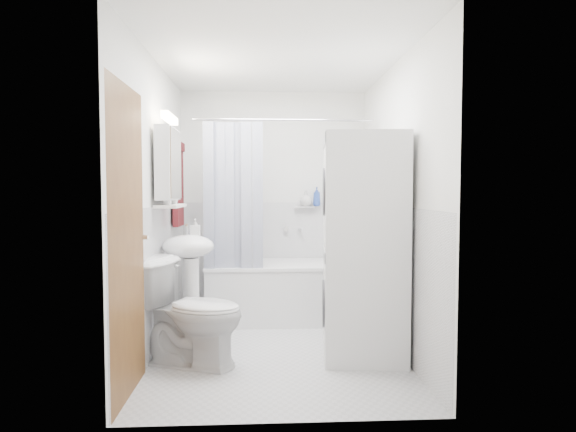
{
  "coord_description": "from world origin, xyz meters",
  "views": [
    {
      "loc": [
        -0.12,
        -3.98,
        1.33
      ],
      "look_at": [
        0.1,
        0.15,
        1.11
      ],
      "focal_mm": 30.0,
      "sensor_mm": 36.0,
      "label": 1
    }
  ],
  "objects_px": {
    "bathtub": "(283,288)",
    "washer_dryer": "(363,247)",
    "toilet": "(192,313)",
    "sink": "(189,263)"
  },
  "relations": [
    {
      "from": "bathtub",
      "to": "washer_dryer",
      "type": "xyz_separation_m",
      "value": [
        0.59,
        -1.15,
        0.56
      ]
    },
    {
      "from": "washer_dryer",
      "to": "toilet",
      "type": "height_order",
      "value": "washer_dryer"
    },
    {
      "from": "sink",
      "to": "toilet",
      "type": "relative_size",
      "value": 1.28
    },
    {
      "from": "sink",
      "to": "toilet",
      "type": "distance_m",
      "value": 0.59
    },
    {
      "from": "washer_dryer",
      "to": "toilet",
      "type": "relative_size",
      "value": 2.18
    },
    {
      "from": "bathtub",
      "to": "washer_dryer",
      "type": "distance_m",
      "value": 1.41
    },
    {
      "from": "toilet",
      "to": "sink",
      "type": "bearing_deg",
      "value": 30.22
    },
    {
      "from": "bathtub",
      "to": "washer_dryer",
      "type": "height_order",
      "value": "washer_dryer"
    },
    {
      "from": "bathtub",
      "to": "toilet",
      "type": "xyz_separation_m",
      "value": [
        -0.75,
        -1.25,
        0.07
      ]
    },
    {
      "from": "sink",
      "to": "toilet",
      "type": "xyz_separation_m",
      "value": [
        0.09,
        -0.5,
        -0.3
      ]
    }
  ]
}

